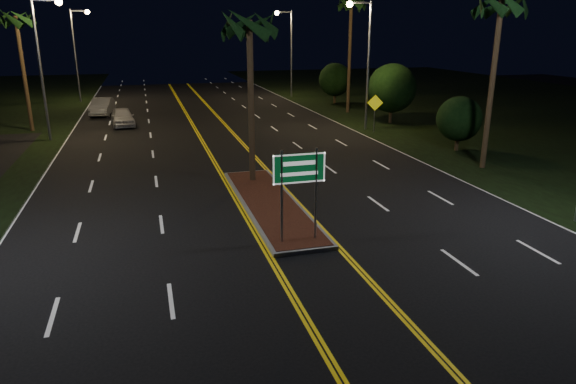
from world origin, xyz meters
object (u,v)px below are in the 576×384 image
object	(u,v)px
streetlight_right_mid	(364,51)
streetlight_right_far	(288,44)
median_island	(270,204)
car_far	(102,105)
highway_sign	(299,177)
palm_right_far	(351,4)
shrub_mid	(392,88)
streetlight_left_mid	(45,53)
palm_median	(249,25)
shrub_far	(335,80)
palm_left_far	(16,20)
car_near	(123,115)
warning_sign	(375,108)
streetlight_left_far	(78,45)
palm_right_near	(501,5)
shrub_near	(459,119)

from	to	relation	value
streetlight_right_mid	streetlight_right_far	size ratio (longest dim) A/B	1.00
median_island	car_far	size ratio (longest dim) A/B	2.04
highway_sign	car_far	size ratio (longest dim) A/B	0.64
palm_right_far	car_far	distance (m)	23.07
highway_sign	shrub_mid	size ratio (longest dim) A/B	0.69
streetlight_right_far	streetlight_left_mid	bearing A→B (deg)	-139.70
streetlight_right_mid	palm_median	bearing A→B (deg)	-132.70
shrub_far	car_far	size ratio (longest dim) A/B	0.79
palm_left_far	car_near	xyz separation A→B (m)	(6.38, 0.33, -6.94)
palm_median	shrub_far	bearing A→B (deg)	61.58
streetlight_right_mid	warning_sign	distance (m)	4.12
streetlight_left_far	shrub_mid	xyz separation A→B (m)	(24.61, -20.00, -2.93)
palm_left_far	palm_right_near	distance (m)	31.05
palm_right_far	shrub_far	world-z (taller)	palm_right_far
shrub_near	warning_sign	world-z (taller)	shrub_near
palm_left_far	car_far	size ratio (longest dim) A/B	1.75
palm_right_near	car_near	size ratio (longest dim) A/B	1.93
warning_sign	streetlight_right_far	bearing A→B (deg)	108.07
highway_sign	streetlight_left_mid	xyz separation A→B (m)	(-10.61, 21.20, 3.25)
palm_right_near	car_far	xyz separation A→B (m)	(-20.77, 24.41, -7.37)
streetlight_left_far	car_far	distance (m)	10.99
highway_sign	palm_median	bearing A→B (deg)	90.00
shrub_far	car_far	world-z (taller)	shrub_far
highway_sign	car_near	world-z (taller)	highway_sign
median_island	highway_sign	distance (m)	4.80
median_island	shrub_far	xyz separation A→B (m)	(13.80, 29.00, 2.25)
highway_sign	streetlight_left_mid	world-z (taller)	streetlight_left_mid
streetlight_left_mid	streetlight_right_far	xyz separation A→B (m)	(21.23, 18.00, 0.00)
shrub_near	streetlight_right_far	bearing A→B (deg)	95.89
highway_sign	warning_sign	xyz separation A→B (m)	(11.08, 17.94, -0.64)
shrub_mid	palm_right_far	bearing A→B (deg)	101.31
palm_median	palm_left_far	distance (m)	21.69
streetlight_right_far	streetlight_right_mid	bearing A→B (deg)	-90.00
median_island	car_near	world-z (taller)	car_near
streetlight_right_far	warning_sign	xyz separation A→B (m)	(0.47, -21.26, -3.90)
shrub_mid	car_near	size ratio (longest dim) A/B	0.96
palm_median	streetlight_left_far	bearing A→B (deg)	107.58
shrub_far	warning_sign	distance (m)	15.51
highway_sign	palm_median	distance (m)	9.11
palm_left_far	streetlight_left_mid	bearing A→B (deg)	-61.33
palm_median	streetlight_right_far	bearing A→B (deg)	71.38
streetlight_right_far	median_island	bearing A→B (deg)	-106.87
car_far	palm_median	bearing A→B (deg)	-63.97
streetlight_right_far	palm_left_far	world-z (taller)	streetlight_right_far
median_island	shrub_mid	size ratio (longest dim) A/B	2.22
streetlight_left_mid	car_far	world-z (taller)	streetlight_left_mid
shrub_near	palm_median	bearing A→B (deg)	-165.47
streetlight_right_far	shrub_mid	world-z (taller)	streetlight_right_far
streetlight_left_mid	streetlight_left_far	xyz separation A→B (m)	(0.00, 20.00, 0.00)
warning_sign	median_island	bearing A→B (deg)	-112.09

